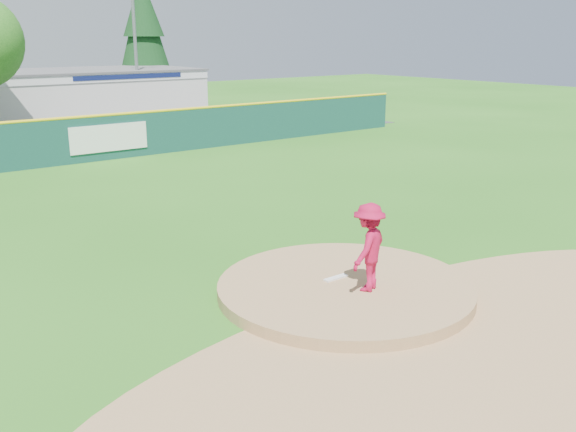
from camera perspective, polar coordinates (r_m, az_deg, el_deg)
ground at (r=14.01m, az=5.07°, el=-6.88°), size 120.00×120.00×0.00m
pitchers_mound at (r=14.01m, az=5.07°, el=-6.88°), size 5.50×5.50×0.50m
pitching_rubber at (r=14.11m, az=4.27°, el=-5.50°), size 0.60×0.15×0.04m
infield_dirt_arc at (r=12.20m, az=14.88°, el=-10.93°), size 15.40×15.40×0.01m
parking_lot at (r=37.85m, az=-24.12°, el=6.20°), size 44.00×16.00×0.02m
pitcher at (r=13.30m, az=7.17°, el=-2.77°), size 1.37×1.11×1.86m
pool_building_grp at (r=44.15m, az=-18.40°, el=10.10°), size 15.20×8.20×3.31m
outfield_fence at (r=29.13m, az=-19.88°, el=6.32°), size 40.00×0.14×2.07m
conifer_tree at (r=50.41m, az=-12.69°, el=15.53°), size 4.40×4.40×9.50m
light_pole_right at (r=42.37m, az=-13.48°, el=15.52°), size 1.75×0.25×10.00m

